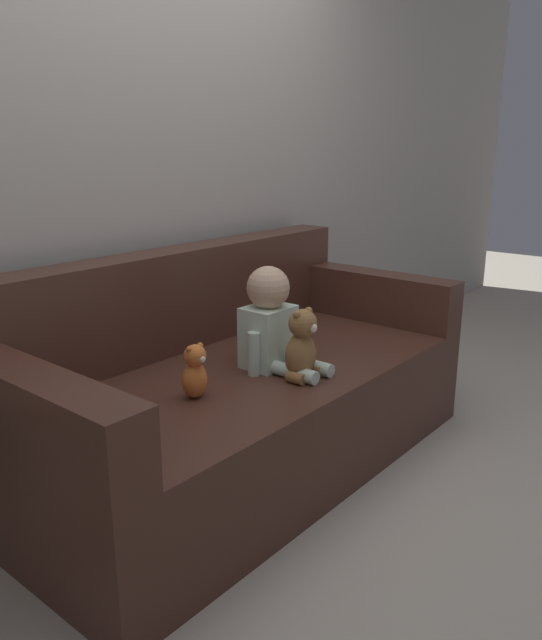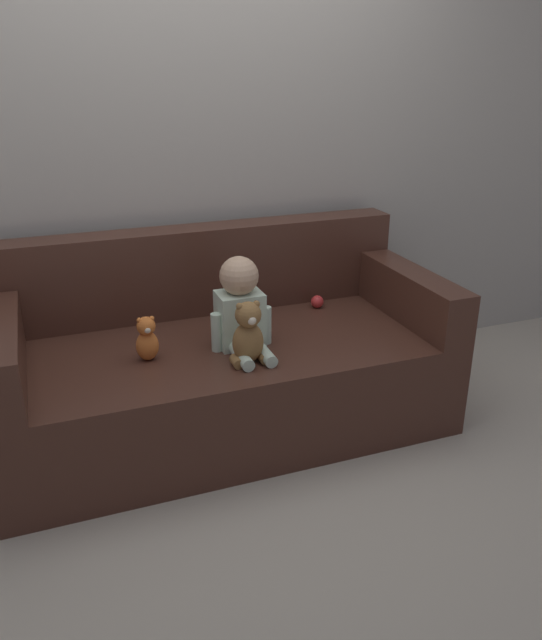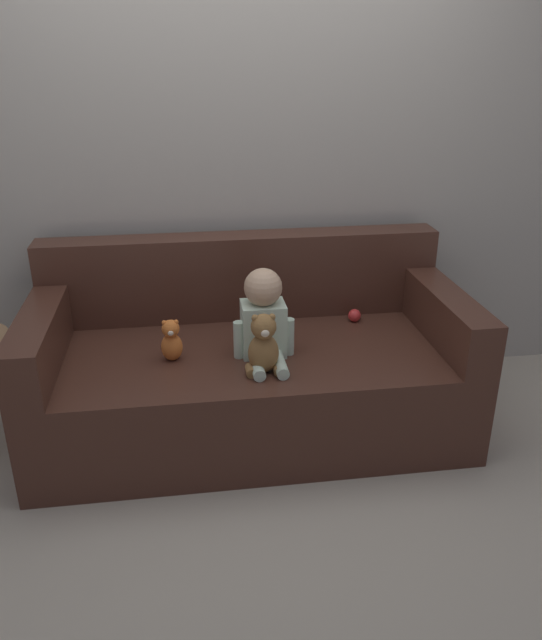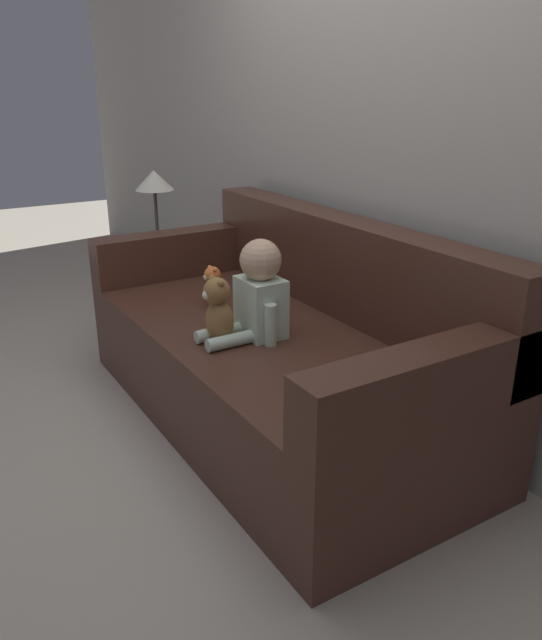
# 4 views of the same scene
# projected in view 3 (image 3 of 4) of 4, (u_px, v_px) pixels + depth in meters

# --- Properties ---
(ground_plane) EXTENTS (12.00, 12.00, 0.00)m
(ground_plane) POSITION_uv_depth(u_px,v_px,m) (252.00, 426.00, 3.13)
(ground_plane) COLOR #B7AD99
(wall_back) EXTENTS (8.00, 0.05, 2.60)m
(wall_back) POSITION_uv_depth(u_px,v_px,m) (235.00, 144.00, 3.12)
(wall_back) COLOR #ADA89E
(wall_back) RESTS_ON ground_plane
(couch) EXTENTS (2.03, 0.96, 0.88)m
(couch) POSITION_uv_depth(u_px,v_px,m) (249.00, 366.00, 3.06)
(couch) COLOR #47281E
(couch) RESTS_ON ground_plane
(person_baby) EXTENTS (0.28, 0.36, 0.41)m
(person_baby) POSITION_uv_depth(u_px,v_px,m) (264.00, 318.00, 2.80)
(person_baby) COLOR silver
(person_baby) RESTS_ON couch
(teddy_bear_brown) EXTENTS (0.16, 0.13, 0.28)m
(teddy_bear_brown) POSITION_uv_depth(u_px,v_px,m) (264.00, 345.00, 2.66)
(teddy_bear_brown) COLOR olive
(teddy_bear_brown) RESTS_ON couch
(plush_toy_side) EXTENTS (0.10, 0.09, 0.20)m
(plush_toy_side) POSITION_uv_depth(u_px,v_px,m) (171.00, 340.00, 2.78)
(plush_toy_side) COLOR orange
(plush_toy_side) RESTS_ON couch
(toy_ball) EXTENTS (0.07, 0.07, 0.07)m
(toy_ball) POSITION_uv_depth(u_px,v_px,m) (354.00, 315.00, 3.21)
(toy_ball) COLOR red
(toy_ball) RESTS_ON couch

